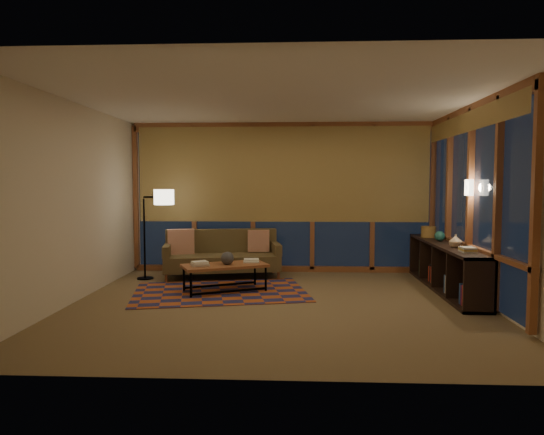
{
  "coord_description": "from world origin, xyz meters",
  "views": [
    {
      "loc": [
        0.24,
        -6.34,
        1.6
      ],
      "look_at": [
        -0.11,
        0.69,
        1.11
      ],
      "focal_mm": 32.0,
      "sensor_mm": 36.0,
      "label": 1
    }
  ],
  "objects_px": {
    "coffee_table": "(225,278)",
    "sofa": "(222,254)",
    "bookshelf": "(445,267)",
    "floor_lamp": "(144,234)"
  },
  "relations": [
    {
      "from": "coffee_table",
      "to": "sofa",
      "type": "bearing_deg",
      "value": 75.71
    },
    {
      "from": "sofa",
      "to": "coffee_table",
      "type": "height_order",
      "value": "sofa"
    },
    {
      "from": "coffee_table",
      "to": "bookshelf",
      "type": "relative_size",
      "value": 0.44
    },
    {
      "from": "coffee_table",
      "to": "floor_lamp",
      "type": "distance_m",
      "value": 1.82
    },
    {
      "from": "coffee_table",
      "to": "bookshelf",
      "type": "xyz_separation_m",
      "value": [
        3.3,
        0.26,
        0.15
      ]
    },
    {
      "from": "sofa",
      "to": "bookshelf",
      "type": "relative_size",
      "value": 0.69
    },
    {
      "from": "sofa",
      "to": "bookshelf",
      "type": "bearing_deg",
      "value": -23.59
    },
    {
      "from": "sofa",
      "to": "floor_lamp",
      "type": "distance_m",
      "value": 1.35
    },
    {
      "from": "coffee_table",
      "to": "floor_lamp",
      "type": "relative_size",
      "value": 0.81
    },
    {
      "from": "bookshelf",
      "to": "coffee_table",
      "type": "bearing_deg",
      "value": -175.43
    }
  ]
}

